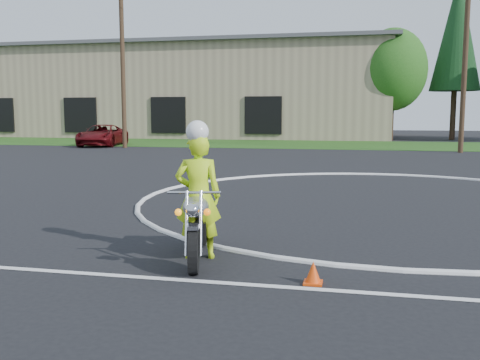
# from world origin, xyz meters

# --- Properties ---
(ground) EXTENTS (120.00, 120.00, 0.00)m
(ground) POSITION_xyz_m (0.00, 0.00, 0.00)
(ground) COLOR black
(ground) RESTS_ON ground
(grass_strip) EXTENTS (120.00, 10.00, 0.02)m
(grass_strip) POSITION_xyz_m (0.00, 27.00, 0.01)
(grass_strip) COLOR #1E4714
(grass_strip) RESTS_ON ground
(course_markings) EXTENTS (19.05, 19.05, 0.12)m
(course_markings) POSITION_xyz_m (2.17, 4.35, 0.01)
(course_markings) COLOR silver
(course_markings) RESTS_ON ground
(primary_motorcycle) EXTENTS (0.80, 2.12, 1.13)m
(primary_motorcycle) POSITION_xyz_m (-2.99, -2.99, 0.55)
(primary_motorcycle) COLOR black
(primary_motorcycle) RESTS_ON ground
(rider_primary_grp) EXTENTS (0.78, 0.61, 2.10)m
(rider_primary_grp) POSITION_xyz_m (-3.01, -2.85, 1.01)
(rider_primary_grp) COLOR #C0F119
(rider_primary_grp) RESTS_ON ground
(pickup_grp) EXTENTS (3.06, 5.37, 1.41)m
(pickup_grp) POSITION_xyz_m (-17.24, 22.41, 0.71)
(pickup_grp) COLOR #53090D
(pickup_grp) RESTS_ON ground
(warehouse) EXTENTS (41.00, 17.00, 8.30)m
(warehouse) POSITION_xyz_m (-18.00, 39.99, 4.16)
(warehouse) COLOR tan
(warehouse) RESTS_ON ground
(utility_poles) EXTENTS (41.60, 1.12, 10.00)m
(utility_poles) POSITION_xyz_m (5.00, 21.00, 5.20)
(utility_poles) COLOR #473321
(utility_poles) RESTS_ON ground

